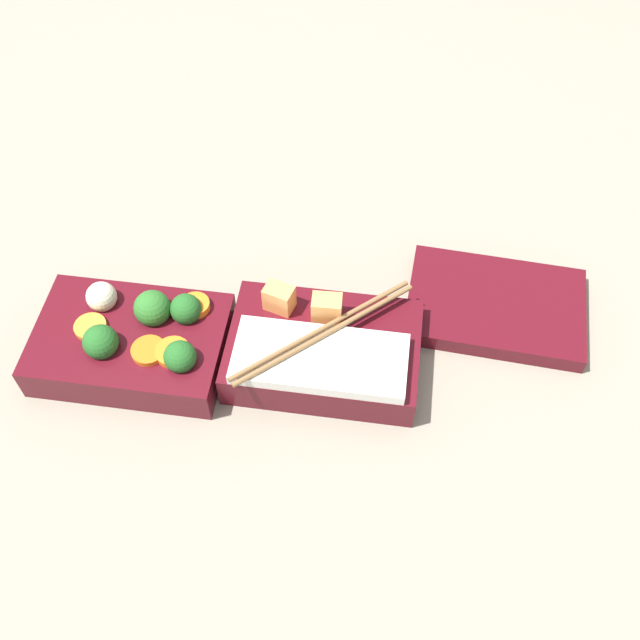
{
  "coord_description": "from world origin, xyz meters",
  "views": [
    {
      "loc": [
        0.14,
        -0.39,
        0.64
      ],
      "look_at": [
        0.08,
        0.05,
        0.04
      ],
      "focal_mm": 42.0,
      "sensor_mm": 36.0,
      "label": 1
    }
  ],
  "objects": [
    {
      "name": "bento_tray_vegetable",
      "position": [
        -0.1,
        0.01,
        0.02
      ],
      "size": [
        0.19,
        0.13,
        0.07
      ],
      "color": "#510F19",
      "rests_on": "ground_plane"
    },
    {
      "name": "bento_tray_rice",
      "position": [
        0.09,
        0.02,
        0.02
      ],
      "size": [
        0.19,
        0.15,
        0.07
      ],
      "color": "#510F19",
      "rests_on": "ground_plane"
    },
    {
      "name": "bento_lid",
      "position": [
        0.26,
        0.11,
        0.01
      ],
      "size": [
        0.19,
        0.13,
        0.02
      ],
      "primitive_type": "cube",
      "rotation": [
        0.0,
        0.0,
        -0.06
      ],
      "color": "#510F19",
      "rests_on": "ground_plane"
    },
    {
      "name": "ground_plane",
      "position": [
        0.0,
        0.0,
        0.0
      ],
      "size": [
        3.0,
        3.0,
        0.0
      ],
      "primitive_type": "plane",
      "color": "gray"
    }
  ]
}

